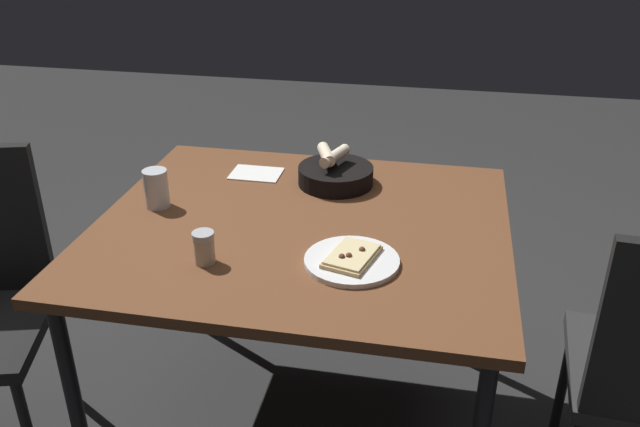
% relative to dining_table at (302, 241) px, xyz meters
% --- Properties ---
extents(ground, '(8.00, 8.00, 0.00)m').
position_rel_dining_table_xyz_m(ground, '(0.00, 0.00, -0.69)').
color(ground, '#2B2B2B').
extents(dining_table, '(1.13, 0.99, 0.75)m').
position_rel_dining_table_xyz_m(dining_table, '(0.00, 0.00, 0.00)').
color(dining_table, brown).
rests_on(dining_table, ground).
extents(pizza_plate, '(0.24, 0.24, 0.04)m').
position_rel_dining_table_xyz_m(pizza_plate, '(-0.17, 0.19, 0.07)').
color(pizza_plate, white).
rests_on(pizza_plate, dining_table).
extents(bread_basket, '(0.23, 0.23, 0.12)m').
position_rel_dining_table_xyz_m(bread_basket, '(-0.04, -0.28, 0.09)').
color(bread_basket, black).
rests_on(bread_basket, dining_table).
extents(beer_glass, '(0.07, 0.07, 0.11)m').
position_rel_dining_table_xyz_m(beer_glass, '(0.43, -0.02, 0.11)').
color(beer_glass, silver).
rests_on(beer_glass, dining_table).
extents(pepper_shaker, '(0.05, 0.05, 0.08)m').
position_rel_dining_table_xyz_m(pepper_shaker, '(0.19, 0.25, 0.10)').
color(pepper_shaker, '#BFB299').
rests_on(pepper_shaker, dining_table).
extents(napkin, '(0.16, 0.12, 0.00)m').
position_rel_dining_table_xyz_m(napkin, '(0.22, -0.30, 0.06)').
color(napkin, white).
rests_on(napkin, dining_table).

